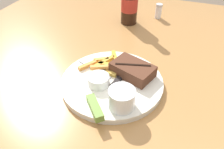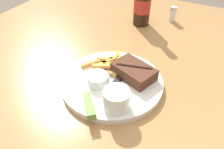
{
  "view_description": "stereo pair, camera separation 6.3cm",
  "coord_description": "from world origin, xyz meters",
  "px_view_note": "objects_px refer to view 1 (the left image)",
  "views": [
    {
      "loc": [
        0.17,
        -0.45,
        1.18
      ],
      "look_at": [
        0.0,
        0.0,
        0.78
      ],
      "focal_mm": 35.0,
      "sensor_mm": 36.0,
      "label": 1
    },
    {
      "loc": [
        0.22,
        -0.43,
        1.18
      ],
      "look_at": [
        0.0,
        0.0,
        0.78
      ],
      "focal_mm": 35.0,
      "sensor_mm": 36.0,
      "label": 2
    }
  ],
  "objects_px": {
    "dinner_plate": "(112,82)",
    "beer_bottle": "(130,3)",
    "dipping_sauce_cup": "(99,80)",
    "salt_shaker": "(159,11)",
    "knife_utensil": "(123,74)",
    "steak_portion": "(133,70)",
    "pickle_spear": "(96,108)",
    "fork_utensil": "(93,68)",
    "coleslaw_cup": "(122,98)"
  },
  "relations": [
    {
      "from": "steak_portion",
      "to": "dinner_plate",
      "type": "bearing_deg",
      "value": -137.64
    },
    {
      "from": "steak_portion",
      "to": "fork_utensil",
      "type": "height_order",
      "value": "steak_portion"
    },
    {
      "from": "coleslaw_cup",
      "to": "dinner_plate",
      "type": "bearing_deg",
      "value": 123.36
    },
    {
      "from": "dinner_plate",
      "to": "knife_utensil",
      "type": "relative_size",
      "value": 1.81
    },
    {
      "from": "dinner_plate",
      "to": "beer_bottle",
      "type": "distance_m",
      "value": 0.42
    },
    {
      "from": "steak_portion",
      "to": "pickle_spear",
      "type": "bearing_deg",
      "value": -104.85
    },
    {
      "from": "coleslaw_cup",
      "to": "knife_utensil",
      "type": "bearing_deg",
      "value": 106.01
    },
    {
      "from": "coleslaw_cup",
      "to": "beer_bottle",
      "type": "xyz_separation_m",
      "value": [
        -0.13,
        0.5,
        0.04
      ]
    },
    {
      "from": "dinner_plate",
      "to": "dipping_sauce_cup",
      "type": "height_order",
      "value": "dipping_sauce_cup"
    },
    {
      "from": "dinner_plate",
      "to": "knife_utensil",
      "type": "distance_m",
      "value": 0.04
    },
    {
      "from": "fork_utensil",
      "to": "beer_bottle",
      "type": "height_order",
      "value": "beer_bottle"
    },
    {
      "from": "steak_portion",
      "to": "fork_utensil",
      "type": "bearing_deg",
      "value": -172.89
    },
    {
      "from": "dipping_sauce_cup",
      "to": "salt_shaker",
      "type": "distance_m",
      "value": 0.54
    },
    {
      "from": "steak_portion",
      "to": "pickle_spear",
      "type": "xyz_separation_m",
      "value": [
        -0.04,
        -0.17,
        -0.01
      ]
    },
    {
      "from": "dinner_plate",
      "to": "knife_utensil",
      "type": "height_order",
      "value": "knife_utensil"
    },
    {
      "from": "dinner_plate",
      "to": "fork_utensil",
      "type": "relative_size",
      "value": 2.33
    },
    {
      "from": "coleslaw_cup",
      "to": "pickle_spear",
      "type": "distance_m",
      "value": 0.07
    },
    {
      "from": "dipping_sauce_cup",
      "to": "salt_shaker",
      "type": "height_order",
      "value": "salt_shaker"
    },
    {
      "from": "pickle_spear",
      "to": "beer_bottle",
      "type": "height_order",
      "value": "beer_bottle"
    },
    {
      "from": "dipping_sauce_cup",
      "to": "pickle_spear",
      "type": "height_order",
      "value": "dipping_sauce_cup"
    },
    {
      "from": "dinner_plate",
      "to": "pickle_spear",
      "type": "relative_size",
      "value": 3.96
    },
    {
      "from": "beer_bottle",
      "to": "salt_shaker",
      "type": "relative_size",
      "value": 3.76
    },
    {
      "from": "coleslaw_cup",
      "to": "pickle_spear",
      "type": "xyz_separation_m",
      "value": [
        -0.05,
        -0.04,
        -0.02
      ]
    },
    {
      "from": "dinner_plate",
      "to": "steak_portion",
      "type": "xyz_separation_m",
      "value": [
        0.05,
        0.04,
        0.03
      ]
    },
    {
      "from": "pickle_spear",
      "to": "knife_utensil",
      "type": "distance_m",
      "value": 0.16
    },
    {
      "from": "steak_portion",
      "to": "beer_bottle",
      "type": "height_order",
      "value": "beer_bottle"
    },
    {
      "from": "steak_portion",
      "to": "pickle_spear",
      "type": "distance_m",
      "value": 0.18
    },
    {
      "from": "pickle_spear",
      "to": "fork_utensil",
      "type": "bearing_deg",
      "value": 116.63
    },
    {
      "from": "fork_utensil",
      "to": "salt_shaker",
      "type": "distance_m",
      "value": 0.48
    },
    {
      "from": "steak_portion",
      "to": "coleslaw_cup",
      "type": "xyz_separation_m",
      "value": [
        0.01,
        -0.13,
        0.01
      ]
    },
    {
      "from": "fork_utensil",
      "to": "beer_bottle",
      "type": "relative_size",
      "value": 0.53
    },
    {
      "from": "beer_bottle",
      "to": "knife_utensil",
      "type": "bearing_deg",
      "value": -75.85
    },
    {
      "from": "coleslaw_cup",
      "to": "beer_bottle",
      "type": "height_order",
      "value": "beer_bottle"
    },
    {
      "from": "salt_shaker",
      "to": "dinner_plate",
      "type": "bearing_deg",
      "value": -94.64
    },
    {
      "from": "coleslaw_cup",
      "to": "knife_utensil",
      "type": "distance_m",
      "value": 0.13
    },
    {
      "from": "fork_utensil",
      "to": "beer_bottle",
      "type": "xyz_separation_m",
      "value": [
        0.0,
        0.38,
        0.07
      ]
    },
    {
      "from": "salt_shaker",
      "to": "fork_utensil",
      "type": "bearing_deg",
      "value": -103.61
    },
    {
      "from": "steak_portion",
      "to": "knife_utensil",
      "type": "xyz_separation_m",
      "value": [
        -0.03,
        -0.01,
        -0.02
      ]
    },
    {
      "from": "coleslaw_cup",
      "to": "dipping_sauce_cup",
      "type": "relative_size",
      "value": 1.12
    },
    {
      "from": "fork_utensil",
      "to": "salt_shaker",
      "type": "relative_size",
      "value": 1.98
    },
    {
      "from": "dipping_sauce_cup",
      "to": "knife_utensil",
      "type": "bearing_deg",
      "value": 50.76
    },
    {
      "from": "dinner_plate",
      "to": "beer_bottle",
      "type": "xyz_separation_m",
      "value": [
        -0.07,
        0.41,
        0.08
      ]
    },
    {
      "from": "knife_utensil",
      "to": "salt_shaker",
      "type": "relative_size",
      "value": 2.55
    },
    {
      "from": "pickle_spear",
      "to": "beer_bottle",
      "type": "relative_size",
      "value": 0.31
    },
    {
      "from": "steak_portion",
      "to": "dipping_sauce_cup",
      "type": "relative_size",
      "value": 2.3
    },
    {
      "from": "dipping_sauce_cup",
      "to": "knife_utensil",
      "type": "relative_size",
      "value": 0.37
    },
    {
      "from": "dinner_plate",
      "to": "beer_bottle",
      "type": "relative_size",
      "value": 1.23
    },
    {
      "from": "knife_utensil",
      "to": "coleslaw_cup",
      "type": "bearing_deg",
      "value": -154.73
    },
    {
      "from": "steak_portion",
      "to": "fork_utensil",
      "type": "distance_m",
      "value": 0.12
    },
    {
      "from": "dinner_plate",
      "to": "salt_shaker",
      "type": "bearing_deg",
      "value": 85.36
    }
  ]
}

